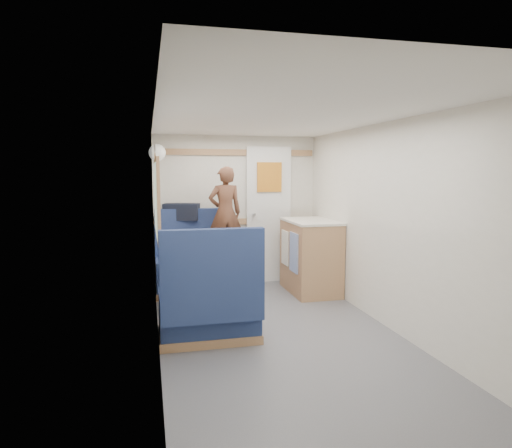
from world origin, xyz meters
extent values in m
plane|color=#515156|center=(0.00, 0.00, 0.00)|extent=(4.50, 4.50, 0.00)
plane|color=silver|center=(0.00, 0.00, 2.00)|extent=(4.50, 4.50, 0.00)
cube|color=silver|center=(0.00, 2.25, 1.00)|extent=(2.20, 0.02, 2.00)
cube|color=silver|center=(-1.10, 0.00, 1.00)|extent=(0.02, 4.50, 2.00)
cube|color=silver|center=(1.10, 0.00, 1.00)|extent=(0.02, 4.50, 2.00)
cube|color=#986844|center=(0.00, 2.23, 0.85)|extent=(2.15, 0.02, 0.08)
cube|color=#986844|center=(0.00, 2.23, 1.78)|extent=(2.15, 0.02, 0.08)
cube|color=gray|center=(-1.08, 1.00, 1.25)|extent=(0.04, 1.30, 0.72)
cube|color=white|center=(0.45, 2.22, 0.93)|extent=(0.62, 0.04, 1.86)
cube|color=gold|center=(0.45, 2.19, 1.45)|extent=(0.34, 0.03, 0.40)
cylinder|color=silver|center=(0.23, 2.17, 0.95)|extent=(0.04, 0.10, 0.04)
cube|color=white|center=(-0.65, 1.00, 0.70)|extent=(0.62, 0.92, 0.04)
cylinder|color=silver|center=(-0.65, 1.00, 0.35)|extent=(0.08, 0.08, 0.66)
cylinder|color=silver|center=(-0.65, 1.00, 0.01)|extent=(0.36, 0.36, 0.03)
cube|color=#18244E|center=(-0.65, 1.80, 0.23)|extent=(0.88, 0.50, 0.45)
cube|color=#18244E|center=(-0.65, 2.08, 0.65)|extent=(0.88, 0.10, 0.80)
cube|color=#986844|center=(-0.65, 1.80, 0.04)|extent=(0.90, 0.52, 0.08)
cube|color=#18244E|center=(-0.65, 0.20, 0.23)|extent=(0.88, 0.50, 0.45)
cube|color=#18244E|center=(-0.65, -0.08, 0.65)|extent=(0.88, 0.10, 0.80)
cube|color=#986844|center=(-0.65, 0.20, 0.04)|extent=(0.90, 0.52, 0.08)
cube|color=#986844|center=(-0.65, 2.12, 0.88)|extent=(0.90, 0.14, 0.04)
sphere|color=white|center=(-1.04, 1.85, 1.75)|extent=(0.20, 0.20, 0.20)
cube|color=#986844|center=(0.82, 1.55, 0.45)|extent=(0.54, 0.90, 0.90)
cube|color=silver|center=(0.82, 1.55, 0.91)|extent=(0.56, 0.92, 0.03)
cube|color=#5972B2|center=(0.54, 1.37, 0.55)|extent=(0.01, 0.30, 0.48)
cube|color=silver|center=(0.54, 1.73, 0.55)|extent=(0.01, 0.28, 0.44)
imported|color=brown|center=(-0.24, 1.73, 1.02)|extent=(0.43, 0.30, 1.14)
cube|color=black|center=(-0.74, 2.12, 1.01)|extent=(0.49, 0.34, 0.22)
cube|color=white|center=(-0.49, 0.72, 0.73)|extent=(0.31, 0.37, 0.02)
sphere|color=orange|center=(-0.48, 0.93, 0.77)|extent=(0.07, 0.07, 0.07)
cube|color=#E9D287|center=(-0.64, 0.62, 0.76)|extent=(0.12, 0.09, 0.04)
cylinder|color=white|center=(-0.65, 1.10, 0.72)|extent=(0.06, 0.06, 0.01)
cylinder|color=white|center=(-0.65, 1.10, 0.78)|extent=(0.01, 0.01, 0.10)
sphere|color=#4B0818|center=(-0.65, 1.10, 0.85)|extent=(0.08, 0.08, 0.08)
cylinder|color=white|center=(-0.79, 0.64, 0.78)|extent=(0.07, 0.07, 0.12)
cylinder|color=white|center=(-0.74, 1.24, 0.77)|extent=(0.06, 0.06, 0.10)
cylinder|color=white|center=(-0.69, 1.10, 0.78)|extent=(0.08, 0.08, 0.12)
cylinder|color=brown|center=(-0.46, 1.15, 0.77)|extent=(0.07, 0.07, 0.11)
cylinder|color=black|center=(-0.70, 0.97, 0.76)|extent=(0.03, 0.03, 0.09)
cylinder|color=silver|center=(-0.66, 0.94, 0.77)|extent=(0.04, 0.04, 0.09)
cube|color=brown|center=(-0.43, 1.37, 0.77)|extent=(0.18, 0.27, 0.10)
camera|label=1|loc=(-1.16, -3.82, 1.52)|focal=32.00mm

